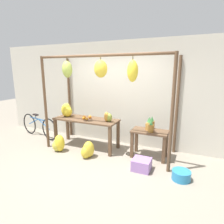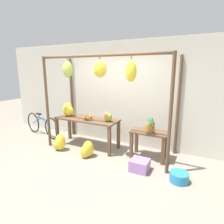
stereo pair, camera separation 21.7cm
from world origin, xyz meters
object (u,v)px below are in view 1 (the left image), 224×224
(banana_pile_on_table, at_px, (67,110))
(papaya_pile, at_px, (108,117))
(pineapple_cluster, at_px, (150,125))
(fruit_crate_white, at_px, (142,164))
(orange_pile, at_px, (86,118))
(banana_pile_ground_right, at_px, (88,150))
(banana_pile_ground_left, at_px, (59,144))
(parked_bicycle, at_px, (39,126))
(blue_bucket, at_px, (181,175))

(banana_pile_on_table, distance_m, papaya_pile, 1.26)
(pineapple_cluster, distance_m, fruit_crate_white, 0.97)
(orange_pile, relative_size, banana_pile_ground_right, 0.60)
(banana_pile_ground_left, relative_size, banana_pile_ground_right, 1.05)
(banana_pile_on_table, xyz_separation_m, papaya_pile, (1.26, -0.03, -0.05))
(pineapple_cluster, height_order, fruit_crate_white, pineapple_cluster)
(banana_pile_on_table, bearing_deg, papaya_pile, -1.17)
(banana_pile_on_table, relative_size, banana_pile_ground_left, 0.86)
(banana_pile_on_table, height_order, pineapple_cluster, banana_pile_on_table)
(orange_pile, height_order, fruit_crate_white, orange_pile)
(orange_pile, xyz_separation_m, banana_pile_ground_left, (-0.54, -0.49, -0.64))
(parked_bicycle, bearing_deg, fruit_crate_white, -10.75)
(orange_pile, bearing_deg, papaya_pile, 1.79)
(banana_pile_ground_right, xyz_separation_m, fruit_crate_white, (1.32, -0.04, -0.07))
(banana_pile_ground_right, xyz_separation_m, papaya_pile, (0.29, 0.51, 0.72))
(banana_pile_ground_left, xyz_separation_m, parked_bicycle, (-1.26, 0.61, 0.16))
(fruit_crate_white, height_order, papaya_pile, papaya_pile)
(banana_pile_ground_right, bearing_deg, banana_pile_on_table, 151.34)
(blue_bucket, height_order, papaya_pile, papaya_pile)
(banana_pile_ground_left, distance_m, papaya_pile, 1.45)
(banana_pile_on_table, relative_size, pineapple_cluster, 0.86)
(orange_pile, xyz_separation_m, blue_bucket, (2.43, -0.59, -0.74))
(banana_pile_ground_left, distance_m, blue_bucket, 2.97)
(fruit_crate_white, distance_m, papaya_pile, 1.41)
(fruit_crate_white, bearing_deg, pineapple_cluster, 90.59)
(banana_pile_ground_left, height_order, fruit_crate_white, banana_pile_ground_left)
(pineapple_cluster, bearing_deg, fruit_crate_white, -89.41)
(orange_pile, xyz_separation_m, parked_bicycle, (-1.80, 0.12, -0.48))
(banana_pile_ground_right, bearing_deg, parked_bicycle, 163.99)
(parked_bicycle, distance_m, papaya_pile, 2.48)
(papaya_pile, bearing_deg, blue_bucket, -18.41)
(pineapple_cluster, bearing_deg, blue_bucket, -43.57)
(banana_pile_ground_right, xyz_separation_m, blue_bucket, (2.11, -0.10, -0.10))
(orange_pile, distance_m, banana_pile_ground_right, 0.87)
(parked_bicycle, bearing_deg, papaya_pile, -2.47)
(orange_pile, bearing_deg, pineapple_cluster, 5.89)
(banana_pile_ground_left, height_order, papaya_pile, papaya_pile)
(banana_pile_on_table, relative_size, parked_bicycle, 0.23)
(fruit_crate_white, bearing_deg, banana_pile_ground_left, 178.94)
(banana_pile_ground_left, bearing_deg, pineapple_cluster, 16.87)
(orange_pile, relative_size, papaya_pile, 1.01)
(orange_pile, relative_size, pineapple_cluster, 0.57)
(banana_pile_on_table, relative_size, banana_pile_ground_right, 0.91)
(banana_pile_on_table, bearing_deg, banana_pile_ground_left, -78.41)
(banana_pile_ground_right, height_order, fruit_crate_white, banana_pile_ground_right)
(pineapple_cluster, distance_m, banana_pile_ground_left, 2.35)
(banana_pile_ground_right, height_order, parked_bicycle, parked_bicycle)
(orange_pile, distance_m, fruit_crate_white, 1.87)
(blue_bucket, bearing_deg, parked_bicycle, 170.50)
(fruit_crate_white, xyz_separation_m, blue_bucket, (0.79, -0.05, -0.03))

